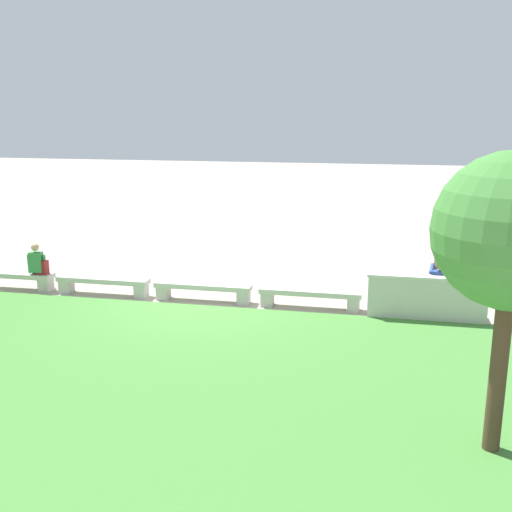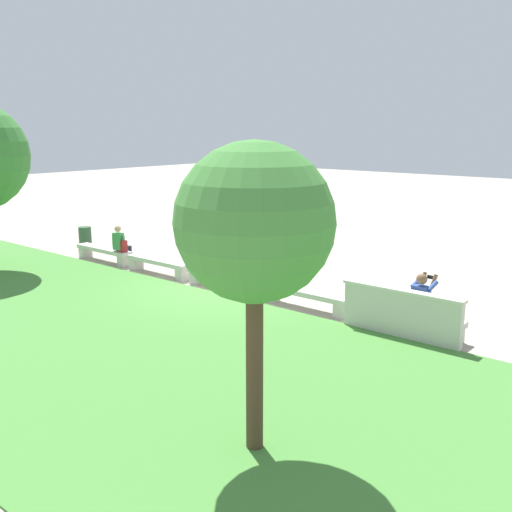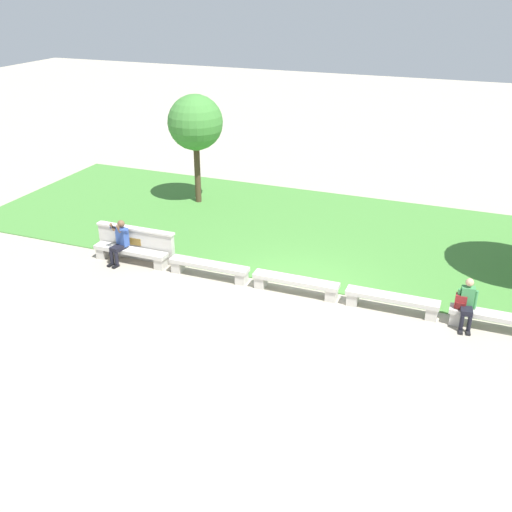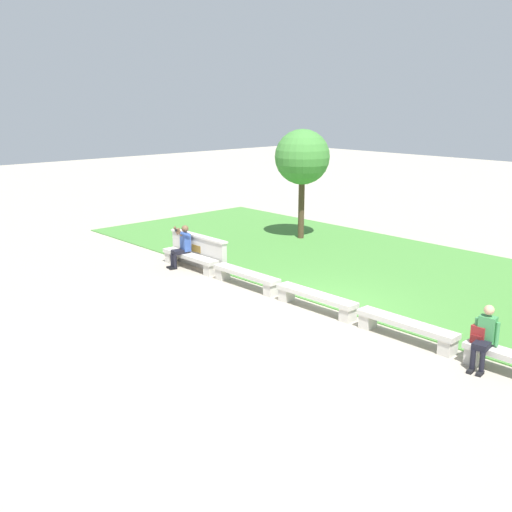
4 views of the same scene
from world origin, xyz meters
name	(u,v)px [view 2 (image 2 of 4)]	position (x,y,z in m)	size (l,w,h in m)	color
ground_plane	(224,290)	(0.00, 0.00, 0.00)	(80.00, 80.00, 0.00)	#A89E8C
grass_strip	(81,332)	(0.00, 4.38, 0.01)	(24.81, 8.00, 0.03)	#478438
bench_main	(408,318)	(-5.21, 0.00, 0.31)	(2.39, 0.40, 0.45)	beige
bench_near	(305,296)	(-2.61, 0.00, 0.31)	(2.39, 0.40, 0.45)	beige
bench_mid	(224,278)	(0.00, 0.00, 0.31)	(2.39, 0.40, 0.45)	beige
bench_far	(158,264)	(2.61, 0.00, 0.31)	(2.39, 0.40, 0.45)	beige
bench_end	(104,252)	(5.21, 0.00, 0.31)	(2.39, 0.40, 0.45)	beige
backrest_wall_with_plaque	(401,313)	(-5.21, 0.34, 0.52)	(2.61, 0.24, 1.01)	beige
person_photographer	(424,301)	(-5.51, -0.08, 0.74)	(0.52, 0.77, 1.32)	black
person_distant	(121,244)	(4.40, -0.07, 0.67)	(0.48, 0.71, 1.26)	black
backpack	(122,246)	(4.26, 0.00, 0.63)	(0.28, 0.24, 0.43)	maroon
tree_behind_wall	(254,224)	(-5.73, 5.55, 3.03)	(2.02, 2.02, 4.07)	#4C3826
trash_bin	(85,237)	(7.58, -0.92, 0.38)	(0.44, 0.44, 0.75)	#2D5133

